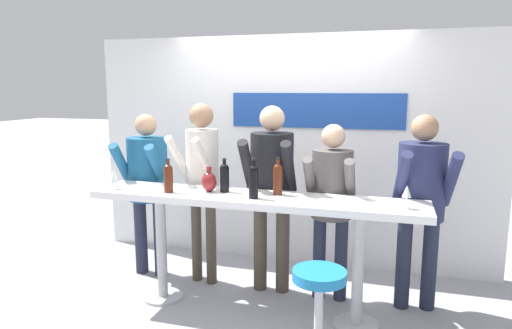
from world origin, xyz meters
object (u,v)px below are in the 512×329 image
(wine_bottle_3, at_px, (254,180))
(wine_glass_0, at_px, (407,192))
(person_center_left, at_px, (272,179))
(person_center, at_px, (332,194))
(person_left, at_px, (202,172))
(wine_bottle_0, at_px, (168,177))
(person_center_right, at_px, (421,192))
(wine_bottle_2, at_px, (224,176))
(wine_glass_1, at_px, (114,175))
(wine_bottle_1, at_px, (278,178))
(tasting_table, at_px, (253,214))
(decorative_vase, at_px, (209,182))
(person_far_left, at_px, (148,178))
(bar_stool, at_px, (319,304))

(wine_bottle_3, xyz_separation_m, wine_glass_0, (1.18, 0.02, -0.03))
(wine_bottle_3, bearing_deg, person_center_left, 88.67)
(person_center, bearing_deg, person_left, 179.84)
(wine_bottle_0, height_order, wine_bottle_3, wine_bottle_3)
(person_center_right, distance_m, wine_glass_0, 0.55)
(wine_bottle_2, height_order, wine_bottle_3, wine_bottle_3)
(person_center_right, bearing_deg, wine_glass_1, -176.90)
(wine_bottle_0, xyz_separation_m, wine_bottle_2, (0.45, 0.15, 0.00))
(wine_bottle_1, bearing_deg, tasting_table, -152.34)
(wine_bottle_0, relative_size, wine_bottle_2, 1.00)
(wine_bottle_0, relative_size, wine_glass_1, 1.65)
(tasting_table, height_order, wine_bottle_1, wine_bottle_1)
(person_left, relative_size, person_center_right, 1.04)
(person_center_left, xyz_separation_m, decorative_vase, (-0.45, -0.41, 0.03))
(person_far_left, relative_size, wine_bottle_3, 5.01)
(decorative_vase, bearing_deg, wine_bottle_2, 12.84)
(wine_bottle_3, distance_m, decorative_vase, 0.46)
(person_far_left, xyz_separation_m, person_center_left, (1.29, -0.02, 0.07))
(person_left, distance_m, wine_glass_0, 1.92)
(tasting_table, height_order, person_center_right, person_center_right)
(tasting_table, xyz_separation_m, wine_bottle_3, (0.03, -0.09, 0.31))
(person_center_left, distance_m, decorative_vase, 0.61)
(person_center_left, height_order, wine_bottle_0, person_center_left)
(person_left, distance_m, wine_bottle_2, 0.53)
(wine_bottle_1, xyz_separation_m, wine_glass_1, (-1.43, -0.20, -0.02))
(person_center_left, bearing_deg, wine_bottle_3, -93.55)
(person_center_right, bearing_deg, wine_bottle_0, -174.32)
(wine_glass_1, height_order, decorative_vase, decorative_vase)
(wine_bottle_0, xyz_separation_m, decorative_vase, (0.32, 0.12, -0.05))
(person_left, distance_m, person_center, 1.25)
(person_far_left, bearing_deg, wine_bottle_3, -24.72)
(person_center_left, bearing_deg, person_left, 177.97)
(person_center_left, bearing_deg, person_center, -3.64)
(wine_bottle_3, bearing_deg, bar_stool, -42.03)
(person_left, bearing_deg, person_far_left, -172.37)
(person_center_right, height_order, wine_bottle_1, person_center_right)
(bar_stool, distance_m, wine_glass_0, 1.05)
(bar_stool, xyz_separation_m, wine_bottle_0, (-1.39, 0.56, 0.69))
(person_center_left, relative_size, person_center, 1.09)
(person_left, xyz_separation_m, decorative_vase, (0.24, -0.40, -0.00))
(wine_bottle_1, bearing_deg, wine_glass_1, -172.02)
(person_center_left, bearing_deg, person_center_right, -1.59)
(wine_bottle_2, xyz_separation_m, wine_bottle_3, (0.31, -0.15, 0.01))
(tasting_table, distance_m, bar_stool, 1.01)
(tasting_table, relative_size, wine_bottle_3, 8.51)
(wine_bottle_0, height_order, wine_bottle_2, same)
(person_center_right, height_order, decorative_vase, person_center_right)
(person_left, xyz_separation_m, wine_bottle_3, (0.68, -0.52, 0.06))
(person_center_left, bearing_deg, wine_bottle_2, -132.35)
(person_far_left, height_order, person_center_left, person_center_left)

